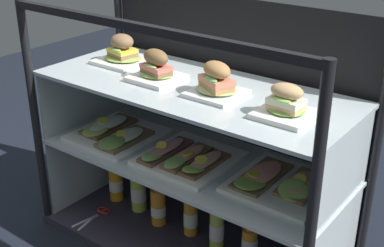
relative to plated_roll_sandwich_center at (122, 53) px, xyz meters
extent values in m
cube|color=black|center=(0.40, -0.05, -0.77)|extent=(6.00, 6.00, 0.02)
cube|color=#312C3B|center=(0.40, -0.05, -0.74)|extent=(1.28, 0.55, 0.04)
cylinder|color=black|center=(-0.22, -0.31, -0.26)|extent=(0.03, 0.03, 1.00)
cylinder|color=black|center=(1.02, -0.31, -0.26)|extent=(0.03, 0.03, 1.00)
cylinder|color=black|center=(-0.22, 0.21, -0.26)|extent=(0.03, 0.03, 1.00)
cylinder|color=black|center=(1.02, 0.21, -0.26)|extent=(0.03, 0.03, 1.00)
cube|color=black|center=(0.40, -0.31, 0.22)|extent=(1.24, 0.03, 0.03)
cube|color=black|center=(0.40, 0.22, -0.24)|extent=(1.21, 0.01, 0.96)
cube|color=silver|center=(-0.20, -0.05, -0.54)|extent=(0.01, 0.48, 0.36)
cube|color=silver|center=(0.40, -0.05, -0.35)|extent=(1.23, 0.50, 0.01)
cube|color=silver|center=(-0.20, -0.05, -0.20)|extent=(0.01, 0.48, 0.29)
cube|color=silver|center=(1.00, -0.05, -0.20)|extent=(0.01, 0.48, 0.29)
cube|color=silver|center=(0.40, -0.05, -0.05)|extent=(1.23, 0.50, 0.01)
cube|color=white|center=(0.00, 0.00, -0.04)|extent=(0.20, 0.20, 0.02)
ellipsoid|color=#93B151|center=(0.00, 0.00, -0.02)|extent=(0.16, 0.14, 0.02)
cube|color=#9B754E|center=(0.00, 0.00, -0.01)|extent=(0.12, 0.10, 0.02)
cube|color=yellow|center=(0.00, 0.00, 0.01)|extent=(0.12, 0.11, 0.02)
ellipsoid|color=#8AB254|center=(0.00, -0.04, 0.02)|extent=(0.07, 0.04, 0.01)
ellipsoid|color=olive|center=(0.00, 0.00, 0.05)|extent=(0.12, 0.11, 0.06)
cube|color=white|center=(0.25, -0.08, -0.03)|extent=(0.18, 0.18, 0.02)
ellipsoid|color=#93BF6A|center=(0.25, -0.08, -0.02)|extent=(0.13, 0.11, 0.01)
cube|color=olive|center=(0.25, -0.08, -0.01)|extent=(0.13, 0.09, 0.02)
cube|color=#E57664|center=(0.25, -0.08, 0.01)|extent=(0.13, 0.10, 0.02)
ellipsoid|color=#A4B863|center=(0.25, -0.11, 0.02)|extent=(0.07, 0.04, 0.01)
ellipsoid|color=brown|center=(0.25, -0.08, 0.05)|extent=(0.13, 0.10, 0.06)
cube|color=white|center=(0.53, -0.07, -0.04)|extent=(0.18, 0.18, 0.02)
ellipsoid|color=#A5BD75|center=(0.53, -0.07, -0.02)|extent=(0.15, 0.13, 0.02)
cube|color=tan|center=(0.53, -0.07, -0.01)|extent=(0.14, 0.12, 0.02)
cube|color=tan|center=(0.53, -0.07, 0.01)|extent=(0.15, 0.13, 0.02)
ellipsoid|color=#7FC565|center=(0.53, -0.11, 0.03)|extent=(0.08, 0.06, 0.02)
ellipsoid|color=#AA7847|center=(0.53, -0.07, 0.05)|extent=(0.15, 0.13, 0.06)
cube|color=white|center=(0.81, -0.10, -0.03)|extent=(0.18, 0.18, 0.02)
ellipsoid|color=#78B24A|center=(0.81, -0.10, -0.02)|extent=(0.12, 0.11, 0.01)
cube|color=#E7B77A|center=(0.81, -0.10, -0.01)|extent=(0.11, 0.08, 0.02)
cube|color=silver|center=(0.81, -0.10, 0.01)|extent=(0.11, 0.08, 0.02)
ellipsoid|color=#A1D560|center=(0.81, -0.13, 0.02)|extent=(0.06, 0.03, 0.02)
ellipsoid|color=tan|center=(0.81, -0.10, 0.04)|extent=(0.11, 0.08, 0.05)
cube|color=white|center=(0.02, -0.08, -0.34)|extent=(0.34, 0.35, 0.02)
cube|color=brown|center=(-0.04, -0.06, -0.32)|extent=(0.12, 0.25, 0.01)
ellipsoid|color=#A5C15C|center=(-0.04, -0.14, -0.31)|extent=(0.11, 0.13, 0.03)
ellipsoid|color=white|center=(-0.04, -0.06, -0.31)|extent=(0.10, 0.20, 0.02)
cylinder|color=#EBE54C|center=(-0.06, -0.08, -0.29)|extent=(0.07, 0.07, 0.02)
cube|color=brown|center=(0.10, -0.11, -0.32)|extent=(0.12, 0.24, 0.02)
ellipsoid|color=olive|center=(0.10, -0.19, -0.31)|extent=(0.12, 0.14, 0.03)
ellipsoid|color=#E2EEC9|center=(0.10, -0.11, -0.31)|extent=(0.10, 0.20, 0.01)
cylinder|color=yellow|center=(0.09, -0.13, -0.30)|extent=(0.05, 0.05, 0.02)
cube|color=white|center=(0.40, -0.06, -0.34)|extent=(0.34, 0.35, 0.02)
cube|color=brown|center=(0.31, -0.10, -0.32)|extent=(0.08, 0.26, 0.01)
ellipsoid|color=#7FB955|center=(0.31, -0.17, -0.31)|extent=(0.10, 0.15, 0.04)
ellipsoid|color=#DE938E|center=(0.31, -0.10, -0.31)|extent=(0.07, 0.21, 0.02)
cylinder|color=yellow|center=(0.30, -0.11, -0.29)|extent=(0.05, 0.05, 0.02)
cube|color=brown|center=(0.41, -0.09, -0.32)|extent=(0.08, 0.24, 0.02)
ellipsoid|color=#86BC59|center=(0.41, -0.16, -0.31)|extent=(0.08, 0.13, 0.02)
ellipsoid|color=#DF9887|center=(0.41, -0.09, -0.31)|extent=(0.07, 0.19, 0.01)
cylinder|color=yellow|center=(0.42, -0.10, -0.30)|extent=(0.04, 0.04, 0.02)
cube|color=brown|center=(0.49, -0.09, -0.32)|extent=(0.08, 0.24, 0.01)
ellipsoid|color=#91C84A|center=(0.49, -0.16, -0.31)|extent=(0.08, 0.12, 0.05)
ellipsoid|color=#E0A98E|center=(0.49, -0.09, -0.31)|extent=(0.07, 0.19, 0.02)
cylinder|color=yellow|center=(0.49, -0.11, -0.30)|extent=(0.06, 0.06, 0.02)
cube|color=white|center=(0.78, -0.02, -0.34)|extent=(0.34, 0.35, 0.02)
cube|color=brown|center=(0.70, -0.03, -0.33)|extent=(0.12, 0.27, 0.01)
ellipsoid|color=#88B74A|center=(0.70, -0.11, -0.31)|extent=(0.11, 0.14, 0.03)
ellipsoid|color=#F39783|center=(0.70, -0.03, -0.31)|extent=(0.10, 0.22, 0.01)
cylinder|color=yellow|center=(0.69, -0.07, -0.30)|extent=(0.07, 0.07, 0.02)
cube|color=brown|center=(0.85, 0.00, -0.32)|extent=(0.12, 0.23, 0.01)
ellipsoid|color=#98C558|center=(0.85, -0.07, -0.31)|extent=(0.13, 0.14, 0.04)
ellipsoid|color=#ECA088|center=(0.85, 0.00, -0.31)|extent=(0.10, 0.18, 0.02)
cylinder|color=#FEDF49|center=(0.84, -0.01, -0.30)|extent=(0.05, 0.05, 0.02)
cylinder|color=orange|center=(-0.07, -0.02, -0.63)|extent=(0.06, 0.06, 0.17)
cylinder|color=silver|center=(-0.07, -0.02, -0.64)|extent=(0.07, 0.07, 0.06)
cylinder|color=orange|center=(-0.07, -0.02, -0.52)|extent=(0.04, 0.04, 0.05)
cylinder|color=#336CAF|center=(-0.07, -0.02, -0.49)|extent=(0.04, 0.04, 0.01)
cylinder|color=#B5D549|center=(0.08, -0.02, -0.63)|extent=(0.07, 0.07, 0.18)
cylinder|color=silver|center=(0.08, -0.02, -0.64)|extent=(0.07, 0.07, 0.07)
cylinder|color=#AECC49|center=(0.08, -0.02, -0.53)|extent=(0.03, 0.03, 0.03)
cylinder|color=black|center=(0.08, -0.02, -0.51)|extent=(0.04, 0.04, 0.01)
cylinder|color=orange|center=(0.22, -0.06, -0.64)|extent=(0.06, 0.06, 0.17)
cylinder|color=white|center=(0.22, -0.06, -0.65)|extent=(0.06, 0.06, 0.05)
cylinder|color=orange|center=(0.22, -0.06, -0.54)|extent=(0.03, 0.03, 0.03)
cylinder|color=gold|center=(0.22, -0.06, -0.51)|extent=(0.03, 0.03, 0.01)
cylinder|color=orange|center=(0.38, -0.03, -0.63)|extent=(0.06, 0.06, 0.18)
cylinder|color=white|center=(0.38, -0.03, -0.65)|extent=(0.06, 0.06, 0.07)
cylinder|color=orange|center=(0.38, -0.03, -0.52)|extent=(0.03, 0.03, 0.04)
cylinder|color=black|center=(0.38, -0.03, -0.50)|extent=(0.03, 0.03, 0.01)
cylinder|color=#BED554|center=(0.53, -0.06, -0.62)|extent=(0.06, 0.06, 0.20)
cylinder|color=white|center=(0.53, -0.06, -0.63)|extent=(0.06, 0.06, 0.07)
cylinder|color=#C1C847|center=(0.53, -0.06, -0.51)|extent=(0.03, 0.03, 0.03)
cylinder|color=black|center=(0.53, -0.06, -0.48)|extent=(0.03, 0.03, 0.01)
cylinder|color=orange|center=(0.67, -0.03, -0.65)|extent=(0.06, 0.06, 0.14)
cylinder|color=white|center=(0.67, -0.03, -0.65)|extent=(0.06, 0.06, 0.06)
cylinder|color=orange|center=(0.67, -0.03, -0.56)|extent=(0.03, 0.03, 0.05)
cylinder|color=silver|center=(0.67, -0.03, -0.53)|extent=(0.04, 0.04, 0.02)
cube|color=silver|center=(-0.03, -0.24, -0.72)|extent=(0.03, 0.13, 0.00)
torus|color=red|center=(-0.05, -0.14, -0.72)|extent=(0.05, 0.05, 0.01)
cube|color=silver|center=(-0.05, -0.24, -0.72)|extent=(0.03, 0.13, 0.00)
torus|color=red|center=(-0.03, -0.14, -0.72)|extent=(0.05, 0.05, 0.01)
cylinder|color=silver|center=(-0.04, -0.20, -0.72)|extent=(0.01, 0.01, 0.01)
camera|label=1|loc=(1.50, -1.49, 0.62)|focal=48.93mm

